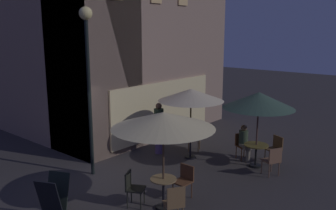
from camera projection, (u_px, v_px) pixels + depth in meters
ground_plane at (93, 181)px, 10.22m from camera, size 60.00×60.00×0.00m
cafe_building at (106, 39)px, 14.10m from camera, size 7.83×7.05×7.78m
street_lamp_near_corner at (88, 56)px, 10.01m from camera, size 0.37×0.37×4.86m
menu_sandwich_board at (53, 195)px, 8.33m from camera, size 0.82×0.77×0.92m
cafe_table_0 at (163, 188)px, 8.55m from camera, size 0.63×0.63×0.77m
cafe_table_1 at (256, 150)px, 11.22m from camera, size 0.76×0.76×0.72m
cafe_table_2 at (190, 143)px, 11.98m from camera, size 0.65×0.65×0.75m
patio_umbrella_0 at (163, 121)px, 8.21m from camera, size 2.42×2.42×2.40m
patio_umbrella_1 at (259, 100)px, 10.89m from camera, size 2.19×2.19×2.39m
patio_umbrella_2 at (191, 95)px, 11.64m from camera, size 2.16×2.16×2.36m
cafe_chair_0 at (185, 178)px, 9.14m from camera, size 0.43×0.43×0.85m
cafe_chair_1 at (132, 186)px, 8.69m from camera, size 0.57×0.57×0.88m
cafe_chair_2 at (175, 202)px, 7.76m from camera, size 0.56×0.56×0.95m
cafe_chair_3 at (242, 143)px, 11.94m from camera, size 0.53×0.53×0.85m
cafe_chair_4 at (273, 159)px, 10.48m from camera, size 0.59×0.59×0.88m
cafe_chair_5 at (275, 147)px, 11.55m from camera, size 0.56×0.56×0.88m
cafe_chair_6 at (195, 134)px, 12.80m from camera, size 0.57×0.57×0.95m
patron_seated_0 at (244, 140)px, 11.77m from camera, size 0.43×0.50×1.18m
patron_standing_1 at (159, 128)px, 12.38m from camera, size 0.33×0.33×1.79m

